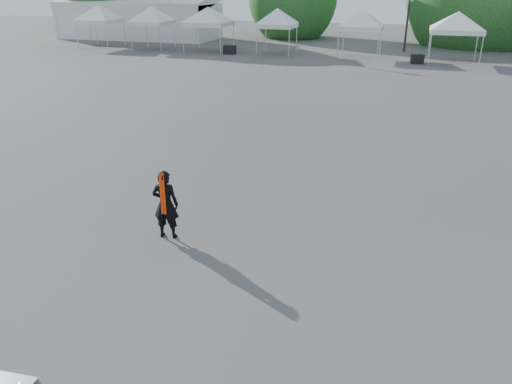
# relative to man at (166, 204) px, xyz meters

# --- Properties ---
(ground) EXTENTS (120.00, 120.00, 0.00)m
(ground) POSITION_rel_man_xyz_m (1.02, 1.64, -0.78)
(ground) COLOR #474442
(ground) RESTS_ON ground
(marquee) EXTENTS (15.00, 6.25, 4.23)m
(marquee) POSITION_rel_man_xyz_m (-20.98, 36.64, 1.19)
(marquee) COLOR white
(marquee) RESTS_ON ground
(tent_a) EXTENTS (4.21, 4.21, 3.88)m
(tent_a) POSITION_rel_man_xyz_m (-20.63, 29.45, 2.28)
(tent_a) COLOR silver
(tent_a) RESTS_ON ground
(tent_b) EXTENTS (3.92, 3.92, 3.88)m
(tent_b) POSITION_rel_man_xyz_m (-15.58, 29.14, 2.28)
(tent_b) COLOR silver
(tent_b) RESTS_ON ground
(tent_c) EXTENTS (4.62, 4.62, 3.88)m
(tent_c) POSITION_rel_man_xyz_m (-10.89, 29.51, 2.28)
(tent_c) COLOR silver
(tent_c) RESTS_ON ground
(tent_d) EXTENTS (3.79, 3.79, 3.88)m
(tent_d) POSITION_rel_man_xyz_m (-5.28, 29.39, 2.28)
(tent_d) COLOR silver
(tent_d) RESTS_ON ground
(tent_e) EXTENTS (4.19, 4.19, 3.88)m
(tent_e) POSITION_rel_man_xyz_m (0.96, 29.27, 2.28)
(tent_e) COLOR silver
(tent_e) RESTS_ON ground
(tent_f) EXTENTS (4.74, 4.74, 3.88)m
(tent_f) POSITION_rel_man_xyz_m (7.34, 28.72, 2.28)
(tent_f) COLOR silver
(tent_f) RESTS_ON ground
(man) EXTENTS (0.61, 0.45, 1.55)m
(man) POSITION_rel_man_xyz_m (0.00, 0.00, 0.00)
(man) COLOR black
(man) RESTS_ON ground
(crate_west) EXTENTS (0.85, 0.67, 0.65)m
(crate_west) POSITION_rel_man_xyz_m (-8.73, 28.32, -0.45)
(crate_west) COLOR black
(crate_west) RESTS_ON ground
(crate_mid) EXTENTS (0.92, 0.79, 0.61)m
(crate_mid) POSITION_rel_man_xyz_m (5.04, 27.49, -0.47)
(crate_mid) COLOR black
(crate_mid) RESTS_ON ground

